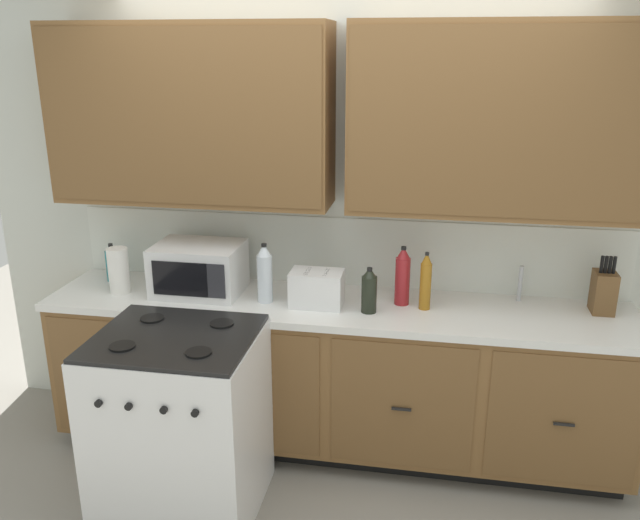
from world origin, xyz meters
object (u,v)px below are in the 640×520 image
at_px(stove_range, 181,423).
at_px(bottle_dark, 369,291).
at_px(microwave, 199,269).
at_px(bottle_red, 403,276).
at_px(bottle_clear, 265,274).
at_px(paper_towel_roll, 119,270).
at_px(bottle_teal, 112,262).
at_px(knife_block, 604,291).
at_px(bottle_amber, 426,282).
at_px(toaster, 317,288).

height_order(stove_range, bottle_dark, bottle_dark).
distance_m(microwave, bottle_dark, 0.98).
height_order(bottle_red, bottle_clear, bottle_clear).
height_order(microwave, bottle_red, bottle_red).
bearing_deg(paper_towel_roll, bottle_teal, 126.63).
bearing_deg(bottle_teal, bottle_dark, -7.93).
distance_m(microwave, bottle_clear, 0.41).
height_order(knife_block, bottle_clear, bottle_clear).
height_order(microwave, knife_block, knife_block).
height_order(knife_block, paper_towel_roll, knife_block).
distance_m(microwave, bottle_amber, 1.26).
bearing_deg(bottle_clear, stove_range, -116.09).
bearing_deg(bottle_clear, knife_block, 5.36).
bearing_deg(paper_towel_roll, bottle_red, 3.91).
xyz_separation_m(microwave, bottle_teal, (-0.58, 0.10, -0.03)).
bearing_deg(knife_block, bottle_red, -176.18).
bearing_deg(bottle_red, toaster, -167.53).
distance_m(microwave, bottle_red, 1.14).
bearing_deg(toaster, bottle_red, 12.47).
bearing_deg(stove_range, bottle_red, 33.73).
relative_size(microwave, paper_towel_roll, 1.85).
height_order(bottle_dark, bottle_clear, bottle_clear).
bearing_deg(bottle_amber, microwave, 178.97).
bearing_deg(bottle_teal, paper_towel_roll, -53.37).
bearing_deg(bottle_clear, toaster, -0.46).
bearing_deg(bottle_dark, microwave, 173.02).
xyz_separation_m(toaster, bottle_teal, (-1.26, 0.17, 0.02)).
xyz_separation_m(stove_range, bottle_clear, (0.29, 0.58, 0.59)).
xyz_separation_m(knife_block, bottle_teal, (-2.75, 0.00, -0.00)).
distance_m(knife_block, bottle_red, 1.04).
xyz_separation_m(bottle_red, bottle_clear, (-0.73, -0.10, 0.00)).
height_order(stove_range, bottle_teal, bottle_teal).
height_order(toaster, bottle_clear, bottle_clear).
distance_m(knife_block, bottle_amber, 0.92).
xyz_separation_m(bottle_amber, bottle_clear, (-0.86, -0.05, 0.01)).
relative_size(stove_range, bottle_dark, 3.90).
bearing_deg(bottle_red, knife_block, 3.82).
bearing_deg(bottle_teal, knife_block, -0.04).
height_order(microwave, bottle_teal, microwave).
xyz_separation_m(bottle_teal, bottle_dark, (1.55, -0.22, 0.01)).
bearing_deg(microwave, bottle_dark, -6.98).
bearing_deg(paper_towel_roll, bottle_clear, 0.74).
relative_size(stove_range, paper_towel_roll, 3.65).
xyz_separation_m(paper_towel_roll, bottle_red, (1.58, 0.11, 0.03)).
xyz_separation_m(knife_block, bottle_dark, (-1.20, -0.21, 0.00)).
xyz_separation_m(bottle_red, bottle_amber, (0.12, -0.05, -0.00)).
relative_size(bottle_teal, bottle_dark, 0.93).
bearing_deg(knife_block, microwave, -177.51).
height_order(toaster, bottle_red, bottle_red).
relative_size(knife_block, bottle_amber, 0.99).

